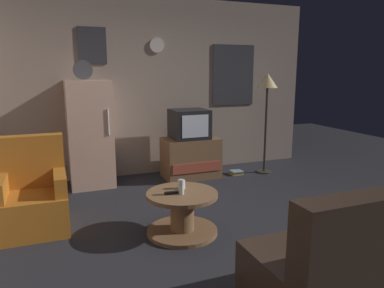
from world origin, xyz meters
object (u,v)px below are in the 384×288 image
(wine_glass, at_px, (181,187))
(mug_ceramic_white, at_px, (181,184))
(coffee_table, at_px, (182,213))
(remote_control, at_px, (172,193))
(fridge, at_px, (90,134))
(armchair, at_px, (32,198))
(couch, at_px, (373,260))
(book_stack, at_px, (236,172))
(tv_stand, at_px, (191,158))
(crt_tv, at_px, (189,124))
(standing_lamp, at_px, (267,88))

(wine_glass, relative_size, mug_ceramic_white, 1.67)
(coffee_table, distance_m, wine_glass, 0.29)
(coffee_table, xyz_separation_m, remote_control, (-0.11, 0.00, 0.23))
(fridge, bearing_deg, wine_glass, -72.06)
(wine_glass, height_order, armchair, armchair)
(wine_glass, bearing_deg, fridge, 107.94)
(armchair, height_order, couch, armchair)
(wine_glass, xyz_separation_m, armchair, (-1.39, 0.72, -0.17))
(wine_glass, height_order, book_stack, wine_glass)
(wine_glass, xyz_separation_m, couch, (0.91, -1.49, -0.19))
(mug_ceramic_white, relative_size, remote_control, 0.60)
(fridge, height_order, remote_control, fridge)
(coffee_table, bearing_deg, couch, -59.82)
(couch, bearing_deg, tv_stand, 91.60)
(couch, relative_size, book_stack, 9.30)
(fridge, xyz_separation_m, mug_ceramic_white, (0.71, -1.86, -0.28))
(wine_glass, bearing_deg, couch, -58.52)
(armchair, distance_m, couch, 3.19)
(mug_ceramic_white, bearing_deg, remote_control, -140.40)
(book_stack, bearing_deg, crt_tv, 169.64)
(mug_ceramic_white, bearing_deg, book_stack, 46.29)
(book_stack, bearing_deg, mug_ceramic_white, -133.71)
(tv_stand, xyz_separation_m, couch, (0.09, -3.35, 0.00))
(standing_lamp, height_order, couch, standing_lamp)
(mug_ceramic_white, bearing_deg, standing_lamp, 37.46)
(tv_stand, xyz_separation_m, coffee_table, (-0.80, -1.82, -0.09))
(coffee_table, relative_size, remote_control, 4.80)
(crt_tv, height_order, standing_lamp, standing_lamp)
(crt_tv, bearing_deg, couch, -88.00)
(wine_glass, distance_m, armchair, 1.57)
(armchair, bearing_deg, coffee_table, -25.63)
(fridge, xyz_separation_m, wine_glass, (0.65, -2.02, -0.25))
(coffee_table, bearing_deg, crt_tv, 66.95)
(fridge, relative_size, coffee_table, 2.46)
(coffee_table, height_order, remote_control, remote_control)
(book_stack, bearing_deg, armchair, -161.13)
(fridge, xyz_separation_m, couch, (1.57, -3.51, -0.44))
(mug_ceramic_white, bearing_deg, wine_glass, -110.33)
(tv_stand, relative_size, couch, 0.49)
(fridge, distance_m, tv_stand, 1.55)
(crt_tv, height_order, wine_glass, crt_tv)
(standing_lamp, bearing_deg, fridge, 172.67)
(book_stack, bearing_deg, standing_lamp, -5.64)
(coffee_table, bearing_deg, wine_glass, -119.30)
(fridge, relative_size, armchair, 1.84)
(crt_tv, distance_m, coffee_table, 2.07)
(wine_glass, relative_size, couch, 0.09)
(tv_stand, distance_m, mug_ceramic_white, 1.87)
(crt_tv, xyz_separation_m, wine_glass, (-0.80, -1.86, -0.33))
(coffee_table, distance_m, book_stack, 2.28)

